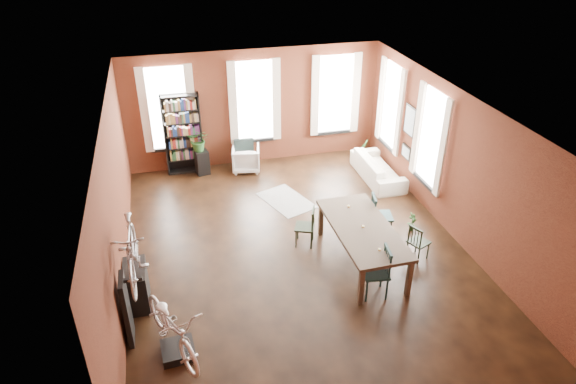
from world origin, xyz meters
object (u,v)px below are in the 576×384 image
object	(u,v)px
bicycle_floor	(169,305)
plant_stand	(202,162)
white_armchair	(246,157)
bike_trainer	(178,351)
cream_sofa	(378,165)
dining_chair_d	(381,216)
dining_chair_b	(305,227)
dining_table	(361,245)
dining_chair_a	(375,272)
console_table	(137,286)
dining_chair_c	(419,242)
bookshelf	(183,134)

from	to	relation	value
bicycle_floor	plant_stand	bearing A→B (deg)	58.91
white_armchair	bike_trainer	bearing A→B (deg)	80.72
cream_sofa	dining_chair_d	bearing A→B (deg)	158.38
dining_chair_b	plant_stand	world-z (taller)	dining_chair_b
dining_chair_d	bicycle_floor	bearing A→B (deg)	129.12
dining_table	bike_trainer	size ratio (longest dim) A/B	4.76
dining_chair_a	white_armchair	size ratio (longest dim) A/B	1.35
white_armchair	console_table	bearing A→B (deg)	69.76
white_armchair	bicycle_floor	world-z (taller)	bicycle_floor
dining_chair_c	console_table	bearing A→B (deg)	65.43
dining_table	bookshelf	bearing A→B (deg)	121.26
dining_chair_d	dining_chair_b	bearing A→B (deg)	98.69
dining_table	bookshelf	world-z (taller)	bookshelf
dining_chair_b	cream_sofa	size ratio (longest dim) A/B	0.42
dining_chair_b	dining_chair_a	bearing A→B (deg)	45.53
console_table	bicycle_floor	size ratio (longest dim) A/B	0.43
dining_chair_d	white_armchair	size ratio (longest dim) A/B	1.31
bookshelf	bicycle_floor	world-z (taller)	bookshelf
dining_table	console_table	xyz separation A→B (m)	(-4.44, -0.15, -0.03)
dining_chair_a	plant_stand	xyz separation A→B (m)	(-2.62, 5.79, -0.17)
cream_sofa	bike_trainer	world-z (taller)	cream_sofa
bookshelf	bicycle_floor	size ratio (longest dim) A/B	1.19
bicycle_floor	white_armchair	bearing A→B (deg)	48.72
bike_trainer	plant_stand	xyz separation A→B (m)	(1.08, 6.40, 0.26)
dining_chair_c	plant_stand	world-z (taller)	dining_chair_c
dining_chair_a	bicycle_floor	world-z (taller)	bicycle_floor
white_armchair	dining_table	bearing A→B (deg)	118.66
bookshelf	cream_sofa	distance (m)	5.28
dining_table	plant_stand	xyz separation A→B (m)	(-2.74, 4.80, -0.09)
dining_table	dining_chair_d	world-z (taller)	dining_chair_d
dining_chair_a	console_table	size ratio (longest dim) A/B	1.28
dining_chair_a	dining_chair_c	world-z (taller)	dining_chair_a
console_table	dining_table	bearing A→B (deg)	1.94
dining_table	bike_trainer	distance (m)	4.16
cream_sofa	white_armchair	bearing A→B (deg)	67.68
dining_chair_c	bicycle_floor	xyz separation A→B (m)	(-5.06, -1.45, 0.67)
bookshelf	console_table	bearing A→B (deg)	-103.83
dining_table	bicycle_floor	world-z (taller)	bicycle_floor
dining_chair_b	bike_trainer	size ratio (longest dim) A/B	1.65
console_table	dining_chair_a	bearing A→B (deg)	-10.95
dining_chair_d	console_table	bearing A→B (deg)	112.09
white_armchair	dining_chair_c	bearing A→B (deg)	129.95
dining_table	dining_chair_b	xyz separation A→B (m)	(-0.94, 0.92, 0.01)
white_armchair	cream_sofa	bearing A→B (deg)	168.21
dining_chair_b	bicycle_floor	bearing A→B (deg)	-27.03
dining_table	cream_sofa	distance (m)	3.80
dining_chair_b	dining_chair_d	distance (m)	1.74
dining_table	dining_chair_d	size ratio (longest dim) A/B	2.55
dining_chair_c	dining_chair_a	bearing A→B (deg)	97.78
dining_chair_c	cream_sofa	xyz separation A→B (m)	(0.59, 3.50, 0.00)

